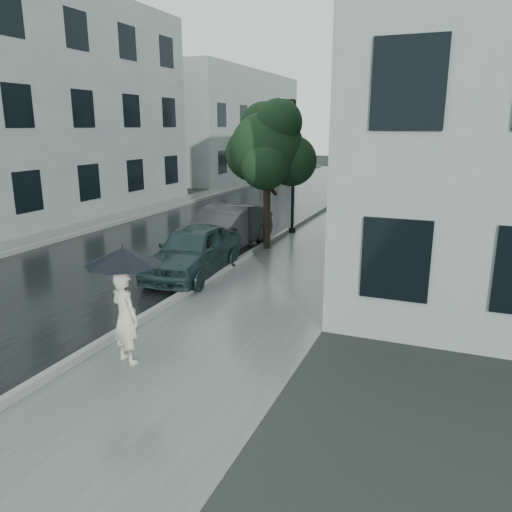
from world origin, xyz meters
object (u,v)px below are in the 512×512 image
at_px(pedestrian, 125,317).
at_px(lamp_post, 290,157).
at_px(car_far, 225,228).
at_px(street_tree, 268,148).
at_px(car_near, 194,250).

relative_size(pedestrian, lamp_post, 0.33).
xyz_separation_m(pedestrian, car_far, (-1.84, 7.84, -0.10)).
height_order(pedestrian, lamp_post, lamp_post).
distance_m(street_tree, car_near, 4.53).
distance_m(pedestrian, street_tree, 9.01).
relative_size(pedestrian, car_near, 0.41).
relative_size(street_tree, car_far, 1.10).
height_order(pedestrian, car_far, pedestrian).
height_order(street_tree, car_near, street_tree).
relative_size(lamp_post, car_near, 1.25).
xyz_separation_m(street_tree, car_far, (-1.16, -0.81, -2.54)).
bearing_deg(lamp_post, pedestrian, -71.88).
bearing_deg(street_tree, car_far, -145.27).
bearing_deg(pedestrian, street_tree, -65.65).
height_order(pedestrian, street_tree, street_tree).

